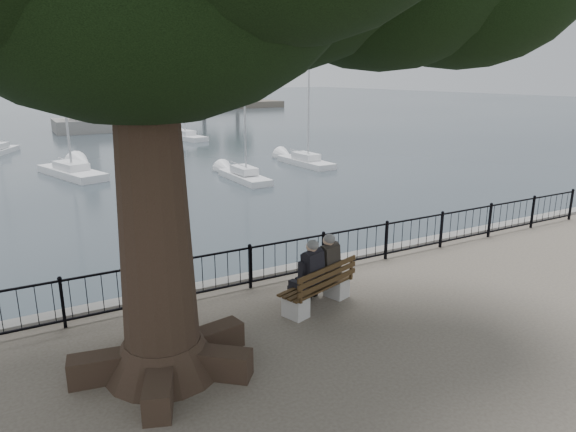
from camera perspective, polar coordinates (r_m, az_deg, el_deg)
harbor at (r=13.10m, az=-1.07°, el=-8.37°), size 260.00×260.00×1.20m
railing at (r=12.30m, az=0.00°, el=-4.68°), size 22.06×0.06×1.00m
bench at (r=11.01m, az=3.42°, el=-8.38°), size 1.96×1.12×0.99m
person_left at (r=10.74m, az=2.09°, el=-6.82°), size 0.62×0.86×1.57m
person_right at (r=11.13m, az=3.91°, el=-6.03°), size 0.62×0.86×1.57m
lion_monument at (r=58.15m, az=-21.85°, el=10.81°), size 5.82×5.82×8.63m
sailboat_b at (r=32.77m, az=-22.92°, el=4.67°), size 3.36×6.13×12.16m
sailboat_c at (r=29.12m, az=-4.87°, el=4.51°), size 1.35×4.62×8.58m
sailboat_d at (r=33.99m, az=2.00°, el=6.15°), size 1.64×5.06×9.11m
sailboat_f at (r=39.36m, az=-15.60°, el=6.93°), size 1.50×5.29×11.02m
sailboat_g at (r=48.74m, az=-11.45°, el=8.72°), size 2.90×5.79×10.88m
far_shore at (r=92.47m, az=-9.62°, el=14.16°), size 30.00×8.60×9.18m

